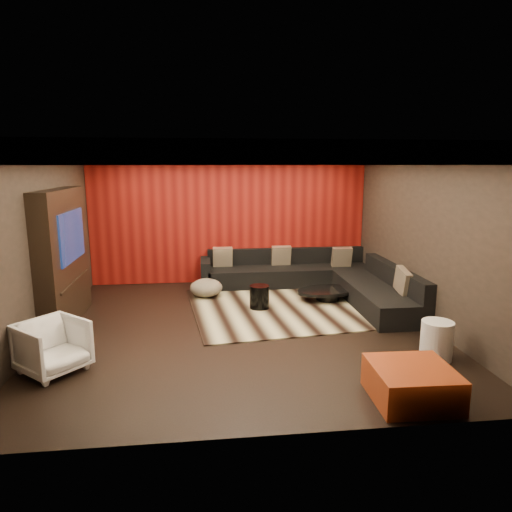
{
  "coord_description": "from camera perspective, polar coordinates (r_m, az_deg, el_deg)",
  "views": [
    {
      "loc": [
        -0.59,
        -6.95,
        2.59
      ],
      "look_at": [
        0.3,
        0.6,
        1.05
      ],
      "focal_mm": 32.0,
      "sensor_mm": 36.0,
      "label": 1
    }
  ],
  "objects": [
    {
      "name": "throw_pillows",
      "position": [
        9.41,
        6.39,
        -0.7
      ],
      "size": [
        3.23,
        2.79,
        0.5
      ],
      "color": "#BFAA8C",
      "rests_on": "sectional_sofa"
    },
    {
      "name": "cove_back",
      "position": [
        9.32,
        -3.16,
        11.5
      ],
      "size": [
        4.8,
        0.08,
        0.04
      ],
      "primitive_type": "cube",
      "color": "#FFD899",
      "rests_on": "ground"
    },
    {
      "name": "armchair",
      "position": [
        6.37,
        -24.09,
        -10.32
      ],
      "size": [
        1.03,
        1.03,
        0.67
      ],
      "primitive_type": "imported",
      "rotation": [
        0.0,
        0.0,
        0.84
      ],
      "color": "white",
      "rests_on": "floor"
    },
    {
      "name": "coffee_table",
      "position": [
        8.91,
        8.93,
        -4.76
      ],
      "size": [
        1.41,
        1.41,
        0.2
      ],
      "primitive_type": "cylinder",
      "rotation": [
        0.0,
        0.0,
        0.17
      ],
      "color": "black",
      "rests_on": "rug"
    },
    {
      "name": "cove_front",
      "position": [
        4.62,
        0.62,
        11.57
      ],
      "size": [
        4.8,
        0.08,
        0.04
      ],
      "primitive_type": "cube",
      "color": "#FFD899",
      "rests_on": "ground"
    },
    {
      "name": "wall_back",
      "position": [
        10.04,
        -3.32,
        4.64
      ],
      "size": [
        6.0,
        0.02,
        2.8
      ],
      "primitive_type": "cube",
      "color": "black",
      "rests_on": "ground"
    },
    {
      "name": "striped_pouf",
      "position": [
        9.05,
        -6.25,
        -3.96
      ],
      "size": [
        0.73,
        0.73,
        0.35
      ],
      "primitive_type": "ellipsoid",
      "rotation": [
        0.0,
        0.0,
        -0.16
      ],
      "color": "beige",
      "rests_on": "rug"
    },
    {
      "name": "cove_right",
      "position": [
        7.55,
        16.6,
        11.07
      ],
      "size": [
        0.08,
        4.8,
        0.04
      ],
      "primitive_type": "cube",
      "color": "#FFD899",
      "rests_on": "ground"
    },
    {
      "name": "wall_right",
      "position": [
        7.91,
        20.44,
        2.08
      ],
      "size": [
        0.02,
        6.0,
        2.8
      ],
      "primitive_type": "cube",
      "color": "black",
      "rests_on": "ground"
    },
    {
      "name": "tv_screen",
      "position": [
        7.91,
        -22.05,
        2.33
      ],
      "size": [
        0.04,
        1.3,
        0.8
      ],
      "primitive_type": "cube",
      "color": "black",
      "rests_on": "ground"
    },
    {
      "name": "floor",
      "position": [
        7.44,
        -1.77,
        -9.0
      ],
      "size": [
        6.0,
        6.0,
        0.02
      ],
      "primitive_type": "cube",
      "color": "black",
      "rests_on": "ground"
    },
    {
      "name": "soffit_back",
      "position": [
        9.66,
        -3.3,
        12.04
      ],
      "size": [
        6.0,
        0.6,
        0.22
      ],
      "primitive_type": "cube",
      "color": "silver",
      "rests_on": "ground"
    },
    {
      "name": "soffit_right",
      "position": [
        7.69,
        19.02,
        11.59
      ],
      "size": [
        0.6,
        4.8,
        0.22
      ],
      "primitive_type": "cube",
      "color": "silver",
      "rests_on": "ground"
    },
    {
      "name": "tv_surround",
      "position": [
        8.02,
        -22.97,
        -0.17
      ],
      "size": [
        0.3,
        2.0,
        2.2
      ],
      "primitive_type": "cube",
      "color": "black",
      "rests_on": "ground"
    },
    {
      "name": "cove_left",
      "position": [
        7.17,
        -21.42,
        10.76
      ],
      "size": [
        0.08,
        4.8,
        0.04
      ],
      "primitive_type": "cube",
      "color": "#FFD899",
      "rests_on": "ground"
    },
    {
      "name": "white_side_table",
      "position": [
        6.69,
        21.64,
        -9.76
      ],
      "size": [
        0.48,
        0.48,
        0.53
      ],
      "primitive_type": "cylinder",
      "rotation": [
        0.0,
        0.0,
        0.17
      ],
      "color": "silver",
      "rests_on": "floor"
    },
    {
      "name": "orange_ottoman",
      "position": [
        5.54,
        18.88,
        -14.85
      ],
      "size": [
        0.9,
        0.9,
        0.39
      ],
      "primitive_type": "cube",
      "rotation": [
        0.0,
        0.0,
        -0.03
      ],
      "color": "#953C13",
      "rests_on": "floor"
    },
    {
      "name": "tv_shelf",
      "position": [
        8.06,
        -21.66,
        -2.94
      ],
      "size": [
        0.04,
        1.6,
        0.04
      ],
      "primitive_type": "cube",
      "color": "black",
      "rests_on": "ground"
    },
    {
      "name": "wall_left",
      "position": [
        7.45,
        -25.58,
        1.13
      ],
      "size": [
        0.02,
        6.0,
        2.8
      ],
      "primitive_type": "cube",
      "color": "black",
      "rests_on": "ground"
    },
    {
      "name": "rug",
      "position": [
        8.55,
        5.71,
        -6.16
      ],
      "size": [
        4.32,
        3.44,
        0.02
      ],
      "primitive_type": "cube",
      "rotation": [
        0.0,
        0.0,
        0.12
      ],
      "color": "#B8B186",
      "rests_on": "floor"
    },
    {
      "name": "soffit_front",
      "position": [
        4.29,
        1.22,
        12.78
      ],
      "size": [
        6.0,
        0.6,
        0.22
      ],
      "primitive_type": "cube",
      "color": "silver",
      "rests_on": "ground"
    },
    {
      "name": "sectional_sofa",
      "position": [
        9.41,
        7.81,
        -2.98
      ],
      "size": [
        3.65,
        3.5,
        0.75
      ],
      "color": "black",
      "rests_on": "floor"
    },
    {
      "name": "ceiling",
      "position": [
        6.97,
        -1.92,
        13.26
      ],
      "size": [
        6.0,
        6.0,
        0.02
      ],
      "primitive_type": "cube",
      "color": "silver",
      "rests_on": "ground"
    },
    {
      "name": "red_feature_wall",
      "position": [
        10.0,
        -3.31,
        4.61
      ],
      "size": [
        5.98,
        0.05,
        2.78
      ],
      "primitive_type": "cube",
      "color": "#6B0C0A",
      "rests_on": "ground"
    },
    {
      "name": "drum_stool",
      "position": [
        8.27,
        0.43,
        -5.12
      ],
      "size": [
        0.43,
        0.43,
        0.42
      ],
      "primitive_type": "cylinder",
      "rotation": [
        0.0,
        0.0,
        -0.24
      ],
      "color": "black",
      "rests_on": "rug"
    },
    {
      "name": "soffit_left",
      "position": [
        7.26,
        -24.12,
        11.27
      ],
      "size": [
        0.6,
        4.8,
        0.22
      ],
      "primitive_type": "cube",
      "color": "silver",
      "rests_on": "ground"
    }
  ]
}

